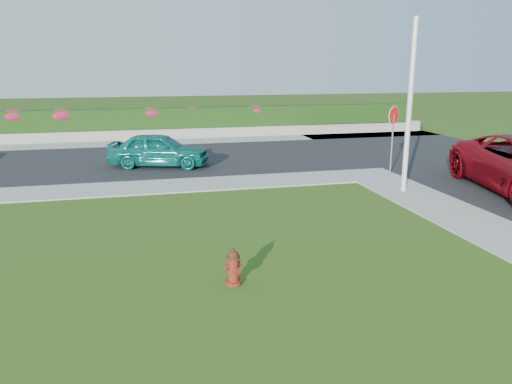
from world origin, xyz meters
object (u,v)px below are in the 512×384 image
object	(u,v)px
utility_pole	(409,108)
fire_hydrant	(234,267)
sedan_teal	(159,150)
stop_sign	(393,124)

from	to	relation	value
utility_pole	fire_hydrant	bearing A→B (deg)	-140.11
sedan_teal	utility_pole	bearing A→B (deg)	-111.81
fire_hydrant	stop_sign	distance (m)	11.18
fire_hydrant	utility_pole	size ratio (longest dim) A/B	0.13
sedan_teal	utility_pole	xyz separation A→B (m)	(7.51, -5.94, 2.00)
fire_hydrant	sedan_teal	distance (m)	11.61
utility_pole	stop_sign	distance (m)	2.69
sedan_teal	fire_hydrant	bearing A→B (deg)	-159.71
sedan_teal	stop_sign	bearing A→B (deg)	-96.30
fire_hydrant	utility_pole	world-z (taller)	utility_pole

